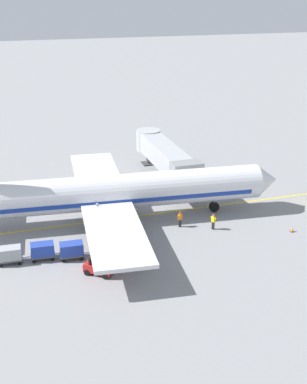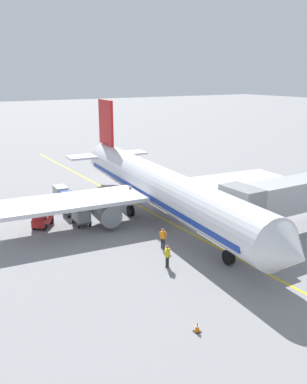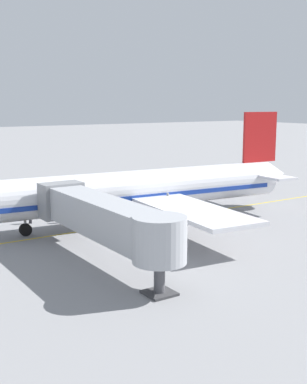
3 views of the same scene
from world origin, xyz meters
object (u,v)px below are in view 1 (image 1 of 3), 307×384
object	(u,v)px
parked_airliner	(111,193)
baggage_cart_tail_end	(9,254)
baggage_cart_front	(106,246)
safety_cone_nose_left	(292,229)
baggage_tug_lead	(100,267)
baggage_cart_second_in_train	(72,249)
ground_crew_loader	(90,229)
ground_crew_marshaller	(180,218)
jet_bridge	(165,155)
baggage_cart_third_in_train	(42,250)
ground_crew_wing_walker	(213,221)

from	to	relation	value
parked_airliner	baggage_cart_tail_end	xyz separation A→B (m)	(6.15, -10.90, -2.24)
baggage_cart_front	safety_cone_nose_left	bearing A→B (deg)	86.93
baggage_tug_lead	baggage_cart_second_in_train	distance (m)	3.98
ground_crew_loader	ground_crew_marshaller	bearing A→B (deg)	88.08
jet_bridge	safety_cone_nose_left	bearing A→B (deg)	23.47
parked_airliner	jet_bridge	world-z (taller)	parked_airliner
baggage_tug_lead	safety_cone_nose_left	size ratio (longest dim) A/B	4.59
parked_airliner	baggage_cart_third_in_train	distance (m)	10.40
baggage_cart_tail_end	safety_cone_nose_left	size ratio (longest dim) A/B	4.97
baggage_tug_lead	ground_crew_loader	bearing A→B (deg)	175.48
baggage_cart_tail_end	safety_cone_nose_left	xyz separation A→B (m)	(2.09, 27.90, -0.66)
baggage_cart_tail_end	ground_crew_loader	size ratio (longest dim) A/B	1.73
baggage_cart_front	safety_cone_nose_left	world-z (taller)	baggage_cart_front
ground_crew_loader	safety_cone_nose_left	distance (m)	20.57
jet_bridge	baggage_cart_third_in_train	distance (m)	23.59
baggage_tug_lead	baggage_cart_front	xyz separation A→B (m)	(-3.29, 1.31, 0.24)
baggage_tug_lead	baggage_cart_front	size ratio (longest dim) A/B	0.92
baggage_cart_third_in_train	ground_crew_loader	bearing A→B (deg)	120.40
baggage_cart_third_in_train	safety_cone_nose_left	bearing A→B (deg)	85.53
jet_bridge	baggage_tug_lead	bearing A→B (deg)	-32.33
baggage_cart_front	ground_crew_wing_walker	world-z (taller)	ground_crew_wing_walker
baggage_tug_lead	baggage_cart_tail_end	size ratio (longest dim) A/B	0.92
baggage_cart_front	ground_crew_marshaller	bearing A→B (deg)	112.30
baggage_cart_second_in_train	baggage_cart_tail_end	world-z (taller)	same
baggage_cart_second_in_train	parked_airliner	bearing A→B (deg)	142.30
baggage_cart_second_in_train	baggage_cart_tail_end	bearing A→B (deg)	-98.71
parked_airliner	baggage_cart_second_in_train	bearing A→B (deg)	-37.70
baggage_cart_tail_end	ground_crew_wing_walker	distance (m)	20.40
jet_bridge	baggage_cart_tail_end	world-z (taller)	jet_bridge
jet_bridge	ground_crew_loader	size ratio (longest dim) A/B	10.34
baggage_tug_lead	baggage_cart_front	bearing A→B (deg)	158.21
baggage_tug_lead	ground_crew_wing_walker	bearing A→B (deg)	111.91
jet_bridge	baggage_tug_lead	world-z (taller)	jet_bridge
ground_crew_wing_walker	safety_cone_nose_left	size ratio (longest dim) A/B	2.86
ground_crew_loader	baggage_cart_third_in_train	bearing A→B (deg)	-59.60
baggage_cart_front	ground_crew_wing_walker	xyz separation A→B (m)	(-1.95, 11.70, 0.00)
jet_bridge	baggage_cart_second_in_train	distance (m)	22.31
baggage_cart_third_in_train	safety_cone_nose_left	world-z (taller)	baggage_cart_third_in_train
baggage_tug_lead	baggage_cart_third_in_train	bearing A→B (deg)	-133.47
ground_crew_loader	ground_crew_wing_walker	bearing A→B (deg)	81.28
baggage_cart_third_in_train	baggage_cart_tail_end	size ratio (longest dim) A/B	1.00
parked_airliner	baggage_cart_front	world-z (taller)	parked_airliner
baggage_tug_lead	baggage_cart_tail_end	distance (m)	8.56
parked_airliner	ground_crew_wing_walker	bearing A→B (deg)	60.98
parked_airliner	ground_crew_marshaller	bearing A→B (deg)	60.26
baggage_cart_third_in_train	baggage_cart_tail_end	bearing A→B (deg)	-92.69
parked_airliner	baggage_tug_lead	size ratio (longest dim) A/B	13.80
baggage_cart_second_in_train	baggage_cart_third_in_train	distance (m)	2.66
baggage_cart_front	ground_crew_wing_walker	distance (m)	11.86
ground_crew_wing_walker	safety_cone_nose_left	world-z (taller)	ground_crew_wing_walker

